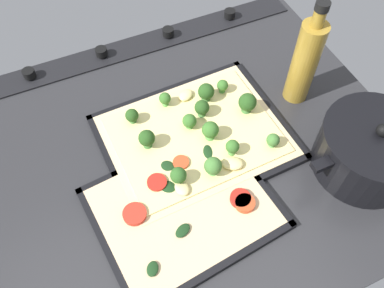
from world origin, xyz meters
TOP-DOWN VIEW (x-y plane):
  - ground_plane at (0.00, 0.00)cm, footprint 85.34×73.00cm
  - stove_control_panel at (0.00, -33.00)cm, footprint 81.93×7.00cm
  - baking_tray_front at (-1.72, -1.97)cm, footprint 37.94×30.79cm
  - broccoli_pizza at (-2.20, -1.91)cm, footprint 35.46×28.31cm
  - baking_tray_back at (6.85, 11.47)cm, footprint 34.16×29.43cm
  - veggie_pizza_back at (6.66, 11.22)cm, footprint 31.53×26.80cm
  - cooking_pot at (-29.06, 16.96)cm, footprint 26.78×19.97cm
  - oil_bottle at (-27.02, -3.95)cm, footprint 5.34×5.34cm

SIDE VIEW (x-z plane):
  - ground_plane at x=0.00cm, z-range -3.00..0.00cm
  - baking_tray_front at x=-1.72cm, z-range -0.29..1.01cm
  - baking_tray_back at x=6.85cm, z-range -0.28..1.02cm
  - stove_control_panel at x=0.00cm, z-range -0.76..1.84cm
  - veggie_pizza_back at x=6.66cm, z-range 0.12..2.02cm
  - broccoli_pizza at x=-2.20cm, z-range -1.07..4.90cm
  - cooking_pot at x=-29.06cm, z-range -1.15..11.51cm
  - oil_bottle at x=-27.02cm, z-range -1.88..22.35cm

